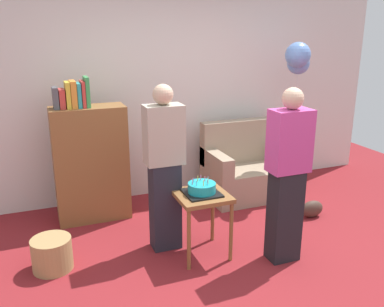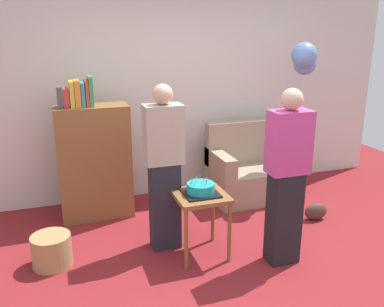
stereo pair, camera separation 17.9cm
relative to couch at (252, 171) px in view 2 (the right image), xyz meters
The scene contains 11 objects.
ground_plane 1.77m from the couch, 120.02° to the right, with size 8.00×8.00×0.00m, color maroon.
wall_back 1.44m from the couch, 147.80° to the left, with size 6.00×0.10×2.70m, color silver.
couch is the anchor object (origin of this frame).
bookshelf 2.01m from the couch, behind, with size 0.80×0.36×1.62m.
side_table 1.63m from the couch, 134.10° to the right, with size 0.48×0.48×0.63m.
birthday_cake 1.66m from the couch, 134.10° to the right, with size 0.32×0.32×0.17m.
person_blowing_candles 1.74m from the couch, 147.30° to the right, with size 0.36×0.22×1.63m.
person_holding_cake 1.66m from the couch, 106.26° to the right, with size 0.36×0.22×1.63m.
wicker_basket 2.66m from the couch, 159.86° to the right, with size 0.36×0.36×0.30m, color #A88451.
handbag 0.99m from the couch, 66.71° to the right, with size 0.28×0.14×0.20m, color #473328.
balloon_bunch 1.53m from the couch, 14.20° to the right, with size 0.37×0.37×1.95m.
Camera 2 is at (-1.48, -3.02, 2.11)m, focal length 38.64 mm.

